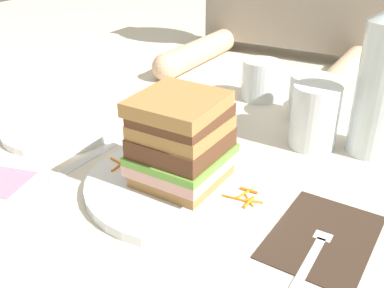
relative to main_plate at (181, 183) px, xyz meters
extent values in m
plane|color=beige|center=(0.00, -0.01, -0.01)|extent=(3.00, 3.00, 0.00)
cylinder|color=white|center=(0.00, 0.00, 0.00)|extent=(0.26, 0.26, 0.01)
cube|color=#A87A42|center=(0.00, 0.00, 0.02)|extent=(0.11, 0.11, 0.02)
cube|color=#E0A393|center=(0.00, 0.00, 0.03)|extent=(0.11, 0.12, 0.02)
cube|color=#6BA83D|center=(0.00, 0.00, 0.05)|extent=(0.11, 0.12, 0.01)
cube|color=#56331E|center=(0.00, 0.00, 0.06)|extent=(0.11, 0.11, 0.03)
cube|color=#A87A42|center=(0.00, 0.00, 0.08)|extent=(0.11, 0.11, 0.02)
cube|color=#56331E|center=(0.00, 0.00, 0.10)|extent=(0.10, 0.11, 0.02)
cube|color=#A87A42|center=(0.00, 0.00, 0.12)|extent=(0.10, 0.11, 0.02)
cylinder|color=orange|center=(-0.08, -0.01, 0.01)|extent=(0.01, 0.03, 0.00)
cylinder|color=orange|center=(-0.08, -0.02, 0.01)|extent=(0.03, 0.01, 0.00)
cylinder|color=orange|center=(-0.11, 0.00, 0.01)|extent=(0.02, 0.01, 0.00)
cylinder|color=orange|center=(-0.09, -0.02, 0.01)|extent=(0.00, 0.03, 0.00)
cylinder|color=orange|center=(-0.09, 0.01, 0.01)|extent=(0.02, 0.03, 0.00)
cylinder|color=orange|center=(0.09, 0.01, 0.01)|extent=(0.01, 0.03, 0.00)
cylinder|color=orange|center=(0.08, -0.01, 0.01)|extent=(0.03, 0.01, 0.00)
cylinder|color=orange|center=(0.09, 0.02, 0.01)|extent=(0.02, 0.00, 0.00)
cylinder|color=orange|center=(0.10, -0.01, 0.01)|extent=(0.00, 0.03, 0.00)
cylinder|color=orange|center=(0.10, 0.00, 0.01)|extent=(0.02, 0.02, 0.00)
cylinder|color=orange|center=(0.11, 0.00, 0.01)|extent=(0.02, 0.01, 0.00)
cube|color=#38281E|center=(0.20, -0.01, -0.01)|extent=(0.12, 0.16, 0.00)
cube|color=silver|center=(0.20, -0.07, 0.00)|extent=(0.01, 0.11, 0.00)
cube|color=silver|center=(0.20, 0.00, 0.00)|extent=(0.02, 0.02, 0.00)
cylinder|color=silver|center=(0.21, 0.02, 0.00)|extent=(0.00, 0.04, 0.00)
cylinder|color=silver|center=(0.20, 0.02, 0.00)|extent=(0.00, 0.04, 0.00)
cylinder|color=silver|center=(0.19, 0.02, 0.00)|extent=(0.00, 0.04, 0.00)
cylinder|color=silver|center=(0.19, 0.02, 0.00)|extent=(0.00, 0.04, 0.00)
cube|color=silver|center=(-0.17, -0.03, -0.01)|extent=(0.02, 0.10, 0.00)
cube|color=silver|center=(-0.16, 0.07, -0.01)|extent=(0.02, 0.11, 0.00)
cylinder|color=white|center=(0.12, 0.21, 0.04)|extent=(0.07, 0.07, 0.10)
cylinder|color=orange|center=(0.12, 0.21, 0.04)|extent=(0.07, 0.07, 0.08)
cylinder|color=silver|center=(0.20, 0.24, 0.09)|extent=(0.07, 0.07, 0.20)
cylinder|color=silver|center=(0.08, 0.32, 0.03)|extent=(0.08, 0.08, 0.08)
cylinder|color=silver|center=(-0.04, 0.37, 0.03)|extent=(0.08, 0.08, 0.08)
cylinder|color=white|center=(-0.27, 0.04, 0.00)|extent=(0.19, 0.19, 0.01)
cylinder|color=#DBAD89|center=(-0.27, 0.52, 0.02)|extent=(0.06, 0.29, 0.06)
cylinder|color=#DBAD89|center=(0.09, 0.52, 0.02)|extent=(0.06, 0.29, 0.06)
sphere|color=#DBAD89|center=(-0.27, 0.37, 0.02)|extent=(0.06, 0.06, 0.06)
sphere|color=#DBAD89|center=(0.09, 0.37, 0.02)|extent=(0.06, 0.06, 0.06)
camera|label=1|loc=(0.27, -0.43, 0.32)|focal=41.22mm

